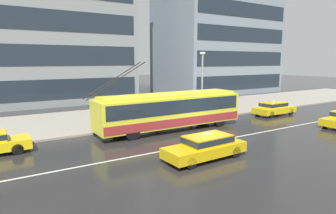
{
  "coord_description": "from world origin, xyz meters",
  "views": [
    {
      "loc": [
        -12.69,
        -15.2,
        5.22
      ],
      "look_at": [
        -0.99,
        3.69,
        1.64
      ],
      "focal_mm": 31.0,
      "sensor_mm": 36.0,
      "label": 1
    }
  ],
  "objects": [
    {
      "name": "pedestrian_walking_past",
      "position": [
        2.82,
        5.77,
        1.85
      ],
      "size": [
        1.3,
        1.3,
        2.08
      ],
      "color": "#192845",
      "rests_on": "sidewalk_slab"
    },
    {
      "name": "pedestrian_approaching_curb",
      "position": [
        -0.72,
        5.79,
        1.76
      ],
      "size": [
        1.03,
        1.03,
        2.05
      ],
      "color": "black",
      "rests_on": "sidewalk_slab"
    },
    {
      "name": "ground_plane",
      "position": [
        0.0,
        0.0,
        0.0
      ],
      "size": [
        160.0,
        160.0,
        0.0
      ],
      "primitive_type": "plane",
      "color": "#272525"
    },
    {
      "name": "taxi_oncoming_near",
      "position": [
        -3.08,
        -3.53,
        0.7
      ],
      "size": [
        4.71,
        1.89,
        1.39
      ],
      "color": "gold",
      "rests_on": "ground_plane"
    },
    {
      "name": "pedestrian_at_shelter",
      "position": [
        0.63,
        7.42,
        1.76
      ],
      "size": [
        1.12,
        1.12,
        2.02
      ],
      "color": "brown",
      "rests_on": "sidewalk_slab"
    },
    {
      "name": "sidewalk_slab",
      "position": [
        0.0,
        9.63,
        0.07
      ],
      "size": [
        80.0,
        10.0,
        0.14
      ],
      "primitive_type": "cube",
      "color": "gray",
      "rests_on": "ground_plane"
    },
    {
      "name": "street_lamp",
      "position": [
        3.58,
        5.26,
        3.64
      ],
      "size": [
        0.6,
        0.32,
        5.82
      ],
      "color": "gray",
      "rests_on": "sidewalk_slab"
    },
    {
      "name": "taxi_ahead_of_bus",
      "position": [
        10.53,
        2.85,
        0.7
      ],
      "size": [
        4.48,
        1.85,
        1.39
      ],
      "color": "yellow",
      "rests_on": "ground_plane"
    },
    {
      "name": "trolleybus",
      "position": [
        -1.15,
        3.03,
        1.54
      ],
      "size": [
        12.26,
        2.54,
        5.13
      ],
      "color": "yellow",
      "rests_on": "ground_plane"
    },
    {
      "name": "lane_centre_line",
      "position": [
        0.0,
        -1.2,
        0.0
      ],
      "size": [
        72.0,
        0.14,
        0.01
      ],
      "primitive_type": "cube",
      "color": "silver",
      "rests_on": "ground_plane"
    },
    {
      "name": "office_tower_corner_right",
      "position": [
        20.12,
        22.5,
        14.42
      ],
      "size": [
        18.75,
        12.63,
        28.83
      ],
      "color": "gray",
      "rests_on": "ground_plane"
    }
  ]
}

